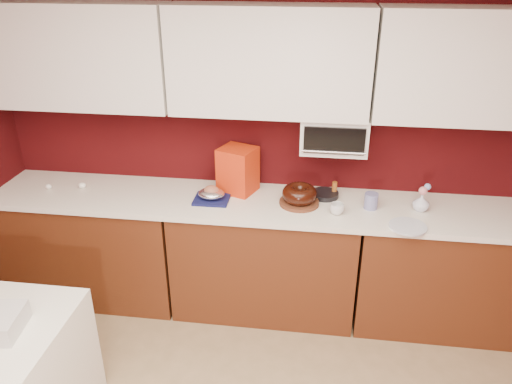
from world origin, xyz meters
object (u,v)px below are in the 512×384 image
object	(u,v)px
bundt_cake	(299,194)
pandoro_box	(238,170)
coffee_mug	(337,208)
blue_jar	(371,201)
foil_ham_nest	(211,193)
toaster_oven	(334,133)
flower_vase	(421,202)

from	to	relation	value
bundt_cake	pandoro_box	bearing A→B (deg)	160.95
coffee_mug	pandoro_box	bearing A→B (deg)	159.41
pandoro_box	blue_jar	bearing A→B (deg)	11.62
foil_ham_nest	blue_jar	bearing A→B (deg)	1.63
bundt_cake	coffee_mug	xyz separation A→B (m)	(0.26, -0.11, -0.03)
toaster_oven	pandoro_box	distance (m)	0.74
pandoro_box	foil_ham_nest	bearing A→B (deg)	-109.74
toaster_oven	flower_vase	size ratio (longest dim) A/B	3.36
toaster_oven	blue_jar	distance (m)	0.53
toaster_oven	blue_jar	xyz separation A→B (m)	(0.28, -0.17, -0.42)
bundt_cake	coffee_mug	distance (m)	0.28
pandoro_box	flower_vase	bearing A→B (deg)	14.62
foil_ham_nest	bundt_cake	bearing A→B (deg)	2.52
coffee_mug	blue_jar	distance (m)	0.26
foil_ham_nest	flower_vase	world-z (taller)	flower_vase
flower_vase	toaster_oven	bearing A→B (deg)	166.03
flower_vase	pandoro_box	bearing A→B (deg)	173.76
foil_ham_nest	blue_jar	xyz separation A→B (m)	(1.11, 0.03, 0.00)
bundt_cake	toaster_oven	bearing A→B (deg)	38.79
coffee_mug	flower_vase	distance (m)	0.58
toaster_oven	foil_ham_nest	distance (m)	0.95
bundt_cake	coffee_mug	world-z (taller)	bundt_cake
bundt_cake	foil_ham_nest	world-z (taller)	bundt_cake
pandoro_box	blue_jar	distance (m)	0.97
pandoro_box	coffee_mug	world-z (taller)	pandoro_box
flower_vase	blue_jar	bearing A→B (deg)	-177.60
coffee_mug	blue_jar	world-z (taller)	blue_jar
foil_ham_nest	flower_vase	size ratio (longest dim) A/B	1.40
toaster_oven	pandoro_box	world-z (taller)	toaster_oven
toaster_oven	flower_vase	bearing A→B (deg)	-13.97
toaster_oven	flower_vase	distance (m)	0.75
bundt_cake	flower_vase	xyz separation A→B (m)	(0.82, 0.02, -0.01)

